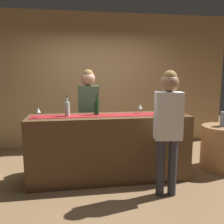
% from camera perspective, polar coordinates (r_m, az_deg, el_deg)
% --- Properties ---
extents(ground_plane, '(10.00, 10.00, 0.00)m').
position_cam_1_polar(ground_plane, '(3.87, -0.61, -15.46)').
color(ground_plane, brown).
extents(back_wall, '(6.00, 0.12, 2.90)m').
position_cam_1_polar(back_wall, '(5.40, -3.65, 7.44)').
color(back_wall, tan).
rests_on(back_wall, ground).
extents(bar_counter, '(2.39, 0.60, 0.99)m').
position_cam_1_polar(bar_counter, '(3.69, -0.62, -8.43)').
color(bar_counter, '#543821').
rests_on(bar_counter, ground).
extents(counter_runner_cloth, '(2.27, 0.28, 0.01)m').
position_cam_1_polar(counter_runner_cloth, '(3.57, -0.64, -0.76)').
color(counter_runner_cloth, maroon).
rests_on(counter_runner_cloth, bar_counter).
extents(wine_bottle_clear, '(0.07, 0.07, 0.30)m').
position_cam_1_polar(wine_bottle_clear, '(3.52, -10.58, 0.77)').
color(wine_bottle_clear, '#B2C6C1').
rests_on(wine_bottle_clear, bar_counter).
extents(wine_bottle_green, '(0.07, 0.07, 0.30)m').
position_cam_1_polar(wine_bottle_green, '(3.59, -3.67, 1.06)').
color(wine_bottle_green, '#194723').
rests_on(wine_bottle_green, bar_counter).
extents(wine_glass_near_customer, '(0.07, 0.07, 0.14)m').
position_cam_1_polar(wine_glass_near_customer, '(3.73, 6.67, 1.21)').
color(wine_glass_near_customer, silver).
rests_on(wine_glass_near_customer, bar_counter).
extents(wine_glass_mid_counter, '(0.07, 0.07, 0.14)m').
position_cam_1_polar(wine_glass_mid_counter, '(3.50, -17.13, 0.33)').
color(wine_glass_mid_counter, silver).
rests_on(wine_glass_mid_counter, bar_counter).
extents(bartender, '(0.35, 0.23, 1.68)m').
position_cam_1_polar(bartender, '(4.10, -5.57, 1.04)').
color(bartender, '#26262B').
rests_on(bartender, ground).
extents(customer_sipping, '(0.36, 0.25, 1.65)m').
position_cam_1_polar(customer_sipping, '(3.15, 13.19, -2.01)').
color(customer_sipping, '#33333D').
rests_on(customer_sipping, ground).
extents(round_side_table, '(0.68, 0.68, 0.74)m').
position_cam_1_polar(round_side_table, '(4.50, 24.59, -7.69)').
color(round_side_table, '#996B42').
rests_on(round_side_table, ground).
extents(vase_on_side_table, '(0.13, 0.13, 0.24)m').
position_cam_1_polar(vase_on_side_table, '(4.41, 25.09, -1.51)').
color(vase_on_side_table, slate).
rests_on(vase_on_side_table, round_side_table).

